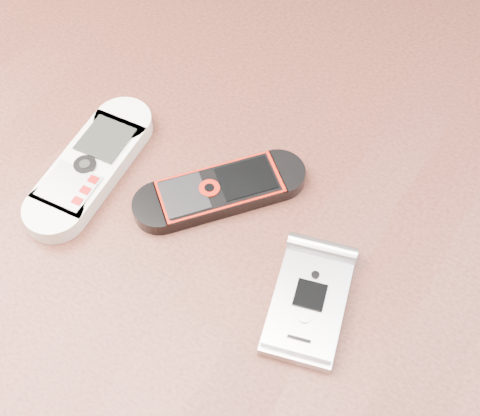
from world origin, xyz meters
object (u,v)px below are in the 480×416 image
table (236,272)px  nokia_white (91,166)px  motorola_razr (309,302)px  nokia_black_red (220,190)px

table → nokia_white: 0.17m
motorola_razr → nokia_white: bearing=160.6°
table → nokia_black_red: size_ratio=8.08×
table → motorola_razr: bearing=-25.8°
nokia_white → motorola_razr: bearing=-9.2°
table → motorola_razr: (0.09, -0.04, 0.11)m
nokia_black_red → motorola_razr: motorola_razr is taller
table → nokia_black_red: nokia_black_red is taller
table → nokia_white: size_ratio=7.71×
table → motorola_razr: 0.15m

